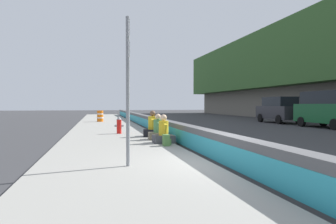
# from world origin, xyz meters

# --- Properties ---
(ground_plane) EXTENTS (160.00, 160.00, 0.00)m
(ground_plane) POSITION_xyz_m (0.00, 0.00, 0.00)
(ground_plane) COLOR #353538
(ground_plane) RESTS_ON ground
(sidewalk_strip) EXTENTS (80.00, 4.40, 0.14)m
(sidewalk_strip) POSITION_xyz_m (0.00, 2.65, 0.07)
(sidewalk_strip) COLOR gray
(sidewalk_strip) RESTS_ON ground_plane
(jersey_barrier) EXTENTS (76.00, 0.45, 0.85)m
(jersey_barrier) POSITION_xyz_m (0.00, 0.00, 0.42)
(jersey_barrier) COLOR #545456
(jersey_barrier) RESTS_ON ground_plane
(route_sign_post) EXTENTS (0.44, 0.09, 3.60)m
(route_sign_post) POSITION_xyz_m (-0.02, 2.59, 2.21)
(route_sign_post) COLOR gray
(route_sign_post) RESTS_ON sidewalk_strip
(fire_hydrant) EXTENTS (0.26, 0.46, 0.88)m
(fire_hydrant) POSITION_xyz_m (8.47, 2.24, 0.59)
(fire_hydrant) COLOR red
(fire_hydrant) RESTS_ON sidewalk_strip
(seated_person_foreground) EXTENTS (0.71, 0.82, 1.10)m
(seated_person_foreground) POSITION_xyz_m (4.25, 0.82, 0.48)
(seated_person_foreground) COLOR #424247
(seated_person_foreground) RESTS_ON sidewalk_strip
(seated_person_middle) EXTENTS (0.70, 0.81, 1.09)m
(seated_person_middle) POSITION_xyz_m (5.47, 0.80, 0.48)
(seated_person_middle) COLOR #706651
(seated_person_middle) RESTS_ON sidewalk_strip
(seated_person_rear) EXTENTS (0.85, 0.96, 1.20)m
(seated_person_rear) POSITION_xyz_m (6.78, 0.81, 0.52)
(seated_person_rear) COLOR black
(seated_person_rear) RESTS_ON sidewalk_strip
(backpack) EXTENTS (0.32, 0.28, 0.40)m
(backpack) POSITION_xyz_m (3.39, 0.89, 0.33)
(backpack) COLOR #4C7A3D
(backpack) RESTS_ON sidewalk_strip
(construction_barrel) EXTENTS (0.54, 0.54, 0.95)m
(construction_barrel) POSITION_xyz_m (19.91, 3.10, 0.62)
(construction_barrel) COLOR orange
(construction_barrel) RESTS_ON sidewalk_strip
(parked_car_third) EXTENTS (5.12, 2.14, 2.56)m
(parked_car_third) POSITION_xyz_m (10.95, -12.25, 1.35)
(parked_car_third) COLOR #145128
(parked_car_third) RESTS_ON ground_plane
(parked_car_fourth) EXTENTS (4.83, 2.13, 2.28)m
(parked_car_fourth) POSITION_xyz_m (16.96, -12.20, 1.18)
(parked_car_fourth) COLOR #28282D
(parked_car_fourth) RESTS_ON ground_plane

